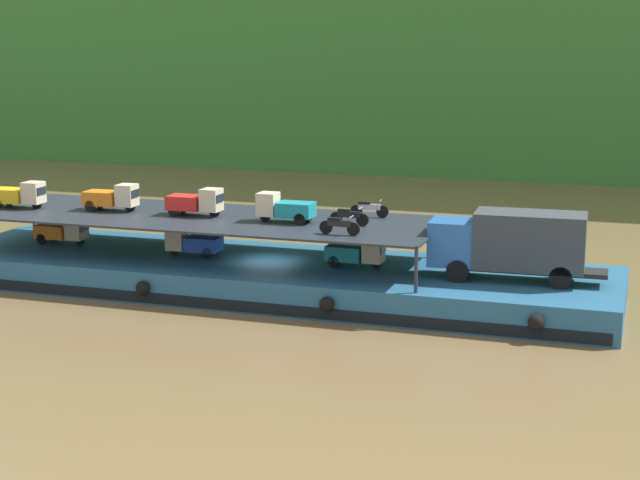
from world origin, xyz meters
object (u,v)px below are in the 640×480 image
at_px(mini_truck_upper_stern, 19,195).
at_px(motorcycle_upper_stbd, 369,209).
at_px(mini_truck_upper_fore, 196,202).
at_px(motorcycle_upper_centre, 349,216).
at_px(mini_truck_lower_stern, 63,231).
at_px(mini_truck_lower_aft, 193,242).
at_px(mini_truck_upper_mid, 112,197).
at_px(covered_lorry, 512,243).
at_px(motorcycle_upper_port, 339,225).
at_px(mini_truck_lower_mid, 356,252).
at_px(mini_truck_upper_bow, 284,208).
at_px(cargo_barge, 268,276).

distance_m(mini_truck_upper_stern, motorcycle_upper_stbd, 18.12).
relative_size(mini_truck_upper_fore, motorcycle_upper_centre, 1.44).
height_order(mini_truck_lower_stern, mini_truck_lower_aft, same).
relative_size(mini_truck_upper_stern, mini_truck_upper_mid, 1.00).
xyz_separation_m(covered_lorry, motorcycle_upper_port, (-7.37, -2.08, 0.74)).
bearing_deg(mini_truck_upper_fore, motorcycle_upper_port, -16.26).
distance_m(mini_truck_lower_mid, motorcycle_upper_centre, 1.78).
bearing_deg(mini_truck_lower_aft, mini_truck_upper_bow, -0.82).
height_order(mini_truck_upper_mid, mini_truck_upper_fore, same).
bearing_deg(mini_truck_upper_bow, cargo_barge, 169.62).
relative_size(mini_truck_lower_aft, mini_truck_upper_mid, 1.00).
xyz_separation_m(motorcycle_upper_port, motorcycle_upper_centre, (-0.25, 2.31, 0.00)).
height_order(mini_truck_lower_stern, mini_truck_upper_fore, mini_truck_upper_fore).
xyz_separation_m(mini_truck_upper_stern, motorcycle_upper_centre, (17.53, 0.74, -0.26)).
bearing_deg(mini_truck_upper_bow, motorcycle_upper_port, -31.98).
distance_m(mini_truck_upper_mid, motorcycle_upper_port, 13.03).
xyz_separation_m(covered_lorry, mini_truck_lower_mid, (-7.29, 0.40, -1.00)).
relative_size(covered_lorry, mini_truck_lower_stern, 2.88).
distance_m(covered_lorry, mini_truck_upper_stern, 25.19).
height_order(mini_truck_upper_stern, motorcycle_upper_centre, mini_truck_upper_stern).
height_order(mini_truck_lower_mid, motorcycle_upper_centre, motorcycle_upper_centre).
distance_m(mini_truck_lower_aft, motorcycle_upper_stbd, 8.88).
bearing_deg(motorcycle_upper_stbd, motorcycle_upper_port, -90.86).
bearing_deg(mini_truck_lower_mid, mini_truck_upper_fore, -179.29).
xyz_separation_m(covered_lorry, mini_truck_upper_mid, (-20.19, 0.25, 1.00)).
height_order(cargo_barge, mini_truck_upper_stern, mini_truck_upper_stern).
height_order(motorcycle_upper_port, motorcycle_upper_stbd, same).
height_order(mini_truck_upper_stern, mini_truck_upper_bow, same).
relative_size(mini_truck_upper_stern, mini_truck_upper_bow, 1.01).
distance_m(mini_truck_lower_mid, mini_truck_upper_bow, 4.03).
bearing_deg(motorcycle_upper_centre, covered_lorry, -1.79).
xyz_separation_m(mini_truck_upper_fore, motorcycle_upper_centre, (7.90, -0.07, -0.26)).
distance_m(cargo_barge, mini_truck_lower_aft, 4.22).
xyz_separation_m(mini_truck_upper_fore, motorcycle_upper_port, (8.16, -2.38, -0.26)).
xyz_separation_m(motorcycle_upper_port, motorcycle_upper_stbd, (0.07, 4.62, 0.00)).
distance_m(covered_lorry, mini_truck_upper_bow, 10.82).
bearing_deg(cargo_barge, mini_truck_upper_stern, -176.95).
height_order(covered_lorry, mini_truck_lower_stern, covered_lorry).
xyz_separation_m(covered_lorry, motorcycle_upper_centre, (-7.63, 0.24, 0.74)).
xyz_separation_m(cargo_barge, motorcycle_upper_port, (4.33, -2.29, 3.18)).
bearing_deg(mini_truck_lower_aft, mini_truck_upper_stern, -176.29).
bearing_deg(motorcycle_upper_centre, mini_truck_upper_bow, -176.50).
bearing_deg(motorcycle_upper_stbd, mini_truck_upper_bow, -144.16).
bearing_deg(mini_truck_lower_mid, motorcycle_upper_stbd, 90.38).
height_order(covered_lorry, mini_truck_lower_mid, covered_lorry).
xyz_separation_m(mini_truck_lower_aft, mini_truck_upper_mid, (-4.53, 0.14, 2.00)).
height_order(mini_truck_upper_bow, motorcycle_upper_stbd, mini_truck_upper_bow).
bearing_deg(mini_truck_lower_mid, mini_truck_upper_mid, -179.33).
distance_m(cargo_barge, mini_truck_lower_stern, 11.85).
distance_m(cargo_barge, mini_truck_upper_stern, 13.91).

